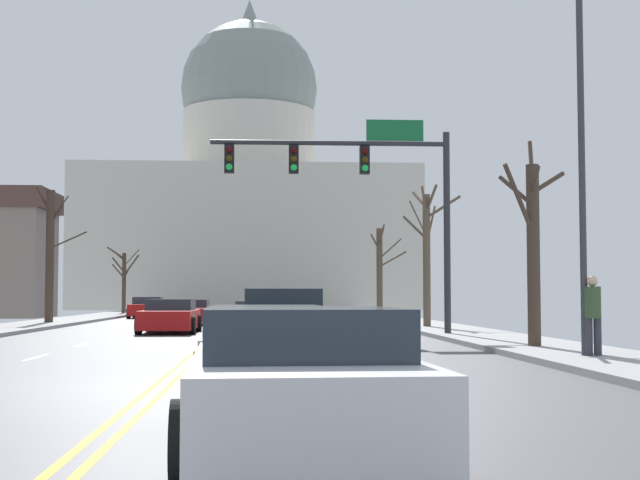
# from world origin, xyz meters

# --- Properties ---
(ground) EXTENTS (20.00, 180.00, 0.20)m
(ground) POSITION_xyz_m (0.00, -0.00, 0.02)
(ground) COLOR #4D4D52
(signal_gantry) EXTENTS (7.91, 0.41, 7.05)m
(signal_gantry) POSITION_xyz_m (4.82, 16.14, 5.23)
(signal_gantry) COLOR #28282D
(signal_gantry) RESTS_ON ground
(street_lamp_right) EXTENTS (1.99, 0.24, 8.41)m
(street_lamp_right) POSITION_xyz_m (7.97, 4.87, 5.04)
(street_lamp_right) COLOR #333338
(street_lamp_right) RESTS_ON ground
(capitol_building) EXTENTS (33.22, 22.64, 32.65)m
(capitol_building) POSITION_xyz_m (0.00, 82.60, 11.07)
(capitol_building) COLOR beige
(capitol_building) RESTS_ON ground
(sedan_near_00) EXTENTS (2.15, 4.40, 1.22)m
(sedan_near_00) POSITION_xyz_m (1.65, 12.55, 0.58)
(sedan_near_00) COLOR #9EA3A8
(sedan_near_00) RESTS_ON ground
(pickup_truck_near_01) EXTENTS (2.30, 5.26, 1.53)m
(pickup_truck_near_01) POSITION_xyz_m (2.01, 7.14, 0.69)
(pickup_truck_near_01) COLOR black
(pickup_truck_near_01) RESTS_ON ground
(sedan_near_02) EXTENTS (1.94, 4.37, 1.24)m
(sedan_near_02) POSITION_xyz_m (1.59, -0.26, 0.58)
(sedan_near_02) COLOR #9EA3A8
(sedan_near_02) RESTS_ON ground
(sedan_near_03) EXTENTS (2.21, 4.59, 1.28)m
(sedan_near_03) POSITION_xyz_m (1.87, -5.80, 0.61)
(sedan_near_03) COLOR silver
(sedan_near_03) RESTS_ON ground
(sedan_oncoming_00) EXTENTS (2.12, 4.55, 1.23)m
(sedan_oncoming_00) POSITION_xyz_m (-1.86, 20.31, 0.59)
(sedan_oncoming_00) COLOR #B71414
(sedan_oncoming_00) RESTS_ON ground
(sedan_oncoming_01) EXTENTS (2.04, 4.64, 1.17)m
(sedan_oncoming_01) POSITION_xyz_m (-1.85, 30.08, 0.56)
(sedan_oncoming_01) COLOR #B71414
(sedan_oncoming_01) RESTS_ON ground
(sedan_oncoming_02) EXTENTS (2.18, 4.66, 1.27)m
(sedan_oncoming_02) POSITION_xyz_m (-5.44, 42.68, 0.59)
(sedan_oncoming_02) COLOR #B71414
(sedan_oncoming_02) RESTS_ON ground
(bare_tree_00) EXTENTS (1.86, 2.06, 5.26)m
(bare_tree_00) POSITION_xyz_m (8.20, 8.49, 2.66)
(bare_tree_00) COLOR #423328
(bare_tree_00) RESTS_ON ground
(bare_tree_01) EXTENTS (2.30, 1.13, 6.29)m
(bare_tree_01) POSITION_xyz_m (-8.30, 29.38, 3.28)
(bare_tree_01) COLOR #423328
(bare_tree_01) RESTS_ON ground
(bare_tree_02) EXTENTS (2.34, 2.42, 5.67)m
(bare_tree_02) POSITION_xyz_m (8.97, 44.55, 3.05)
(bare_tree_02) COLOR #4C3D2D
(bare_tree_02) RESTS_ON ground
(bare_tree_03) EXTENTS (2.10, 2.73, 4.56)m
(bare_tree_03) POSITION_xyz_m (-8.18, 51.20, 2.58)
(bare_tree_03) COLOR #423328
(bare_tree_03) RESTS_ON ground
(bare_tree_04) EXTENTS (2.07, 2.30, 5.65)m
(bare_tree_04) POSITION_xyz_m (8.10, 22.83, 3.18)
(bare_tree_04) COLOR brown
(bare_tree_04) RESTS_ON ground
(pedestrian_01) EXTENTS (0.35, 0.34, 1.64)m
(pedestrian_01) POSITION_xyz_m (8.34, 4.77, 1.05)
(pedestrian_01) COLOR #33333D
(pedestrian_01) RESTS_ON ground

